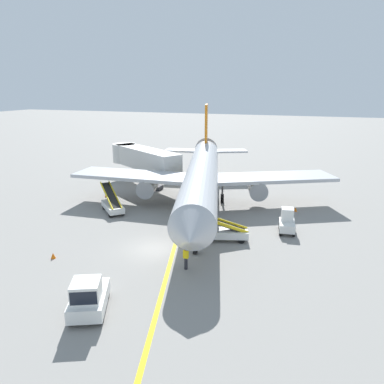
# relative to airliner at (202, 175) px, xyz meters

# --- Properties ---
(ground_plane) EXTENTS (300.00, 300.00, 0.00)m
(ground_plane) POSITION_rel_airliner_xyz_m (0.04, -11.80, -3.42)
(ground_plane) COLOR gray
(taxi_line_yellow) EXTENTS (22.39, 76.97, 0.01)m
(taxi_line_yellow) POSITION_rel_airliner_xyz_m (0.15, -6.80, -3.41)
(taxi_line_yellow) COLOR yellow
(taxi_line_yellow) RESTS_ON ground
(airliner) EXTENTS (27.81, 34.71, 10.10)m
(airliner) POSITION_rel_airliner_xyz_m (0.00, 0.00, 0.00)
(airliner) COLOR #B2B5BA
(airliner) RESTS_ON ground
(jet_bridge) EXTENTS (12.19, 8.94, 4.85)m
(jet_bridge) POSITION_rel_airliner_xyz_m (-10.39, 6.12, 0.12)
(jet_bridge) COLOR beige
(jet_bridge) RESTS_ON ground
(pushback_tug) EXTENTS (3.25, 4.07, 2.20)m
(pushback_tug) POSITION_rel_airliner_xyz_m (0.28, -21.01, -2.42)
(pushback_tug) COLOR silver
(pushback_tug) RESTS_ON ground
(baggage_tug_near_wing) EXTENTS (1.65, 2.57, 2.10)m
(baggage_tug_near_wing) POSITION_rel_airliner_xyz_m (9.41, -4.56, -2.49)
(baggage_tug_near_wing) COLOR silver
(baggage_tug_near_wing) RESTS_ON ground
(belt_loader_forward_hold) EXTENTS (5.15, 2.68, 2.59)m
(belt_loader_forward_hold) POSITION_rel_airliner_xyz_m (4.65, -8.25, -2.64)
(belt_loader_forward_hold) COLOR silver
(belt_loader_forward_hold) RESTS_ON ground
(belt_loader_aft_hold) EXTENTS (4.44, 4.39, 2.59)m
(belt_loader_aft_hold) POSITION_rel_airliner_xyz_m (-7.95, -5.01, -2.64)
(belt_loader_aft_hold) COLOR silver
(belt_loader_aft_hold) RESTS_ON ground
(ground_crew_marshaller) EXTENTS (0.36, 0.24, 1.70)m
(ground_crew_marshaller) POSITION_rel_airliner_xyz_m (3.56, -14.20, -2.51)
(ground_crew_marshaller) COLOR #26262D
(ground_crew_marshaller) RESTS_ON ground
(safety_cone_nose_left) EXTENTS (0.36, 0.36, 0.44)m
(safety_cone_nose_left) POSITION_rel_airliner_xyz_m (9.65, 1.56, -3.20)
(safety_cone_nose_left) COLOR orange
(safety_cone_nose_left) RESTS_ON ground
(safety_cone_nose_right) EXTENTS (0.36, 0.36, 0.44)m
(safety_cone_nose_right) POSITION_rel_airliner_xyz_m (-11.60, -0.48, -3.20)
(safety_cone_nose_right) COLOR orange
(safety_cone_nose_right) RESTS_ON ground
(safety_cone_wingtip_left) EXTENTS (0.36, 0.36, 0.44)m
(safety_cone_wingtip_left) POSITION_rel_airliner_xyz_m (-6.39, -15.96, -3.20)
(safety_cone_wingtip_left) COLOR orange
(safety_cone_wingtip_left) RESTS_ON ground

